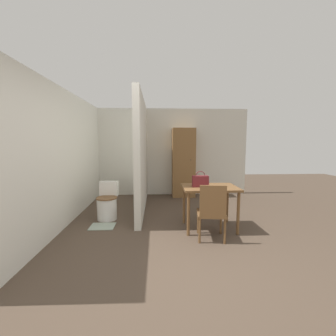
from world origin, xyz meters
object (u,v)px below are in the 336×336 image
object	(u,v)px
dining_table	(210,192)
wooden_chair	(212,211)
wooden_cabinet	(183,163)
handbag	(200,181)
toilet	(107,204)

from	to	relation	value
dining_table	wooden_chair	distance (m)	0.53
dining_table	wooden_cabinet	size ratio (longest dim) A/B	0.49
wooden_chair	handbag	xyz separation A→B (m)	(-0.09, 0.47, 0.39)
dining_table	wooden_chair	xyz separation A→B (m)	(-0.08, -0.49, -0.18)
dining_table	handbag	bearing A→B (deg)	-173.52
dining_table	handbag	distance (m)	0.27
handbag	toilet	bearing A→B (deg)	159.39
dining_table	handbag	xyz separation A→B (m)	(-0.17, -0.02, 0.20)
dining_table	toilet	xyz separation A→B (m)	(-1.93, 0.64, -0.36)
wooden_chair	handbag	world-z (taller)	handbag
wooden_chair	toilet	world-z (taller)	wooden_chair
dining_table	wooden_cabinet	world-z (taller)	wooden_cabinet
wooden_chair	handbag	bearing A→B (deg)	108.21
toilet	handbag	size ratio (longest dim) A/B	2.59
toilet	handbag	world-z (taller)	handbag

